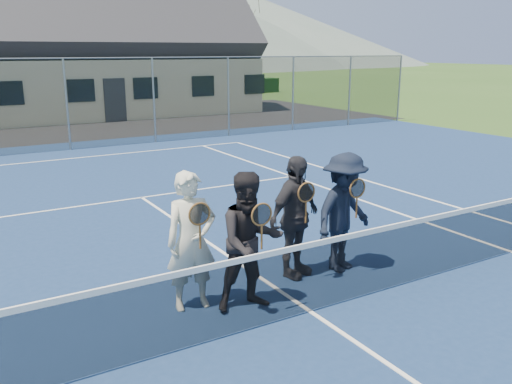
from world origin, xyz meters
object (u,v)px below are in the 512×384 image
player_b (250,242)px  player_d (344,212)px  tennis_net (311,274)px  player_a (191,241)px  player_c (295,217)px  clubhouse (98,35)px

player_b → player_d: (1.83, 0.38, -0.00)m
tennis_net → player_b: 0.86m
player_a → player_c: same height
player_b → player_d: 1.87m
clubhouse → player_d: 23.48m
player_a → player_c: size_ratio=1.00×
tennis_net → player_c: 1.23m
tennis_net → player_b: size_ratio=6.49×
tennis_net → clubhouse: bearing=80.5°
clubhouse → player_a: (-5.22, -23.10, -3.07)m
player_a → player_c: bearing=5.8°
player_b → player_d: bearing=11.8°
player_a → player_d: size_ratio=1.00×
tennis_net → player_b: player_b is taller
clubhouse → player_c: 23.40m
clubhouse → player_c: size_ratio=8.67×
player_b → clubhouse: bearing=79.0°
player_b → player_c: same height
player_d → player_c: bearing=165.9°
player_d → player_a: bearing=179.6°
clubhouse → player_d: clubhouse is taller
tennis_net → player_b: bearing=139.8°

